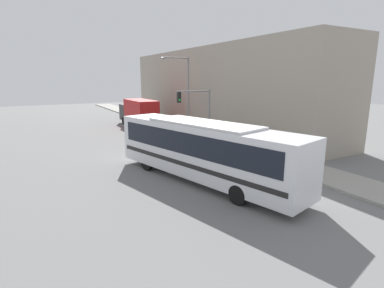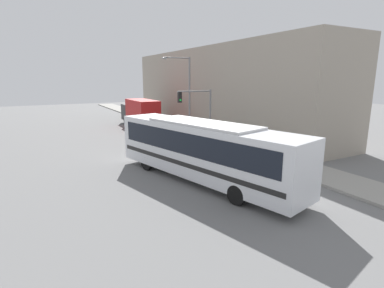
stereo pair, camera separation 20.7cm
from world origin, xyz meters
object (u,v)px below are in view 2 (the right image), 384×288
(parking_meter, at_px, (228,137))
(pedestrian_near_corner, at_px, (230,133))
(pedestrian_mid_block, at_px, (275,146))
(street_lamp, at_px, (186,89))
(traffic_light_pole, at_px, (198,106))
(fire_hydrant, at_px, (248,149))
(delivery_truck, at_px, (140,112))
(city_bus, at_px, (202,148))

(parking_meter, bearing_deg, pedestrian_near_corner, 47.35)
(pedestrian_near_corner, distance_m, pedestrian_mid_block, 5.17)
(parking_meter, relative_size, street_lamp, 0.17)
(traffic_light_pole, bearing_deg, fire_hydrant, -79.12)
(delivery_truck, bearing_deg, pedestrian_near_corner, -76.14)
(delivery_truck, relative_size, traffic_light_pole, 1.79)
(fire_hydrant, bearing_deg, street_lamp, 90.95)
(pedestrian_near_corner, bearing_deg, delivery_truck, 103.86)
(traffic_light_pole, relative_size, parking_meter, 3.63)
(pedestrian_near_corner, bearing_deg, traffic_light_pole, 138.15)
(city_bus, distance_m, pedestrian_mid_block, 7.26)
(parking_meter, bearing_deg, delivery_truck, 99.09)
(street_lamp, xyz_separation_m, pedestrian_mid_block, (1.39, -11.09, -3.70))
(fire_hydrant, distance_m, parking_meter, 2.64)
(city_bus, bearing_deg, street_lamp, 52.32)
(fire_hydrant, bearing_deg, delivery_truck, 97.74)
(delivery_truck, distance_m, parking_meter, 14.88)
(traffic_light_pole, distance_m, street_lamp, 4.37)
(delivery_truck, xyz_separation_m, pedestrian_near_corner, (3.35, -13.59, -0.67))
(traffic_light_pole, distance_m, parking_meter, 3.89)
(delivery_truck, xyz_separation_m, pedestrian_mid_block, (3.58, -18.75, -0.79))
(fire_hydrant, relative_size, parking_meter, 0.57)
(delivery_truck, distance_m, traffic_light_pole, 11.92)
(pedestrian_mid_block, bearing_deg, delivery_truck, 100.81)
(pedestrian_near_corner, relative_size, pedestrian_mid_block, 1.13)
(parking_meter, relative_size, pedestrian_mid_block, 0.80)
(delivery_truck, distance_m, fire_hydrant, 17.47)
(street_lamp, bearing_deg, traffic_light_pole, -102.50)
(city_bus, xyz_separation_m, street_lamp, (5.61, 12.73, 2.72))
(pedestrian_near_corner, xyz_separation_m, pedestrian_mid_block, (0.23, -5.16, -0.12))
(parking_meter, bearing_deg, city_bus, -135.29)
(fire_hydrant, distance_m, pedestrian_near_corner, 3.85)
(delivery_truck, distance_m, pedestrian_near_corner, 14.01)
(delivery_truck, relative_size, parking_meter, 6.49)
(traffic_light_pole, xyz_separation_m, street_lamp, (0.90, 4.07, 1.31))
(city_bus, distance_m, street_lamp, 14.18)
(city_bus, height_order, fire_hydrant, city_bus)
(delivery_truck, xyz_separation_m, street_lamp, (2.19, -7.66, 2.91))
(parking_meter, height_order, street_lamp, street_lamp)
(fire_hydrant, bearing_deg, traffic_light_pole, 100.88)
(traffic_light_pole, xyz_separation_m, pedestrian_near_corner, (2.07, -1.85, -2.27))
(delivery_truck, xyz_separation_m, traffic_light_pole, (1.29, -11.74, 1.59))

